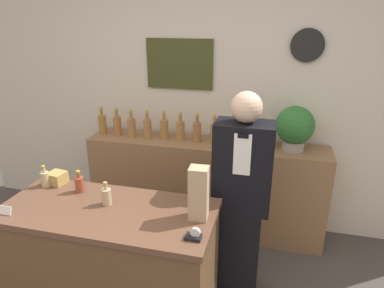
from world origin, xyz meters
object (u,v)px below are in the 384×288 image
(potted_plant, at_px, (295,127))
(tape_dispenser, at_px, (194,235))
(shopkeeper, at_px, (241,201))
(paper_bag, at_px, (199,193))

(potted_plant, relative_size, tape_dispenser, 4.45)
(shopkeeper, relative_size, paper_bag, 4.80)
(paper_bag, height_order, tape_dispenser, paper_bag)
(shopkeeper, bearing_deg, paper_bag, -115.47)
(potted_plant, xyz_separation_m, tape_dispenser, (-0.56, -1.46, -0.22))
(shopkeeper, relative_size, tape_dispenser, 18.00)
(potted_plant, distance_m, paper_bag, 1.37)
(shopkeeper, distance_m, paper_bag, 0.57)
(shopkeeper, bearing_deg, tape_dispenser, -106.05)
(shopkeeper, height_order, potted_plant, shopkeeper)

